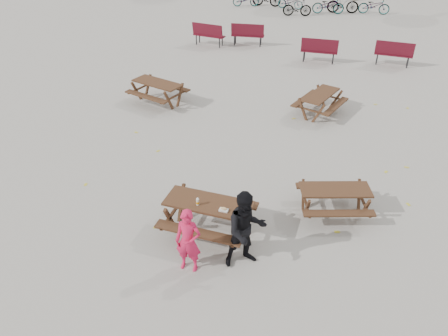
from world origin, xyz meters
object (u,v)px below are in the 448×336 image
(soda_bottle, at_px, (198,202))
(adult, at_px, (246,230))
(picnic_table_east, at_px, (334,201))
(main_picnic_table, at_px, (208,210))
(food_tray, at_px, (224,210))
(child, at_px, (188,241))
(picnic_table_far, at_px, (320,104))
(picnic_table_north, at_px, (158,93))

(soda_bottle, distance_m, adult, 1.25)
(soda_bottle, bearing_deg, picnic_table_east, 32.46)
(adult, height_order, picnic_table_east, adult)
(main_picnic_table, bearing_deg, food_tray, -22.84)
(soda_bottle, bearing_deg, food_tray, -1.67)
(child, bearing_deg, picnic_table_east, 43.00)
(adult, relative_size, picnic_table_east, 1.07)
(main_picnic_table, bearing_deg, adult, -32.17)
(soda_bottle, relative_size, picnic_table_east, 0.11)
(food_tray, bearing_deg, picnic_table_far, 81.82)
(soda_bottle, height_order, picnic_table_north, soda_bottle)
(picnic_table_east, bearing_deg, main_picnic_table, -167.38)
(food_tray, distance_m, picnic_table_north, 7.28)
(picnic_table_north, bearing_deg, picnic_table_far, 25.06)
(picnic_table_east, bearing_deg, food_tray, -159.80)
(food_tray, xyz_separation_m, adult, (0.60, -0.46, 0.03))
(soda_bottle, distance_m, child, 1.00)
(picnic_table_north, height_order, picnic_table_far, picnic_table_north)
(picnic_table_far, bearing_deg, soda_bottle, -176.11)
(child, bearing_deg, picnic_table_far, 75.63)
(picnic_table_east, bearing_deg, adult, -143.13)
(child, distance_m, adult, 1.09)
(child, height_order, picnic_table_far, child)
(child, bearing_deg, food_tray, 64.23)
(soda_bottle, height_order, child, child)
(adult, bearing_deg, child, 172.32)
(food_tray, relative_size, picnic_table_east, 0.12)
(child, xyz_separation_m, adult, (0.97, 0.49, 0.14))
(soda_bottle, relative_size, picnic_table_north, 0.10)
(main_picnic_table, bearing_deg, child, -88.98)
(main_picnic_table, distance_m, picnic_table_far, 6.71)
(food_tray, distance_m, picnic_table_east, 2.65)
(main_picnic_table, height_order, adult, adult)
(adult, bearing_deg, picnic_table_north, 93.37)
(child, xyz_separation_m, picnic_table_far, (1.34, 7.68, -0.34))
(food_tray, xyz_separation_m, picnic_table_far, (0.97, 6.73, -0.45))
(soda_bottle, xyz_separation_m, picnic_table_east, (2.58, 1.64, -0.52))
(food_tray, xyz_separation_m, child, (-0.37, -0.95, -0.11))
(main_picnic_table, relative_size, picnic_table_north, 1.05)
(soda_bottle, relative_size, child, 0.13)
(picnic_table_east, bearing_deg, picnic_table_far, 82.51)
(food_tray, bearing_deg, main_picnic_table, 157.16)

